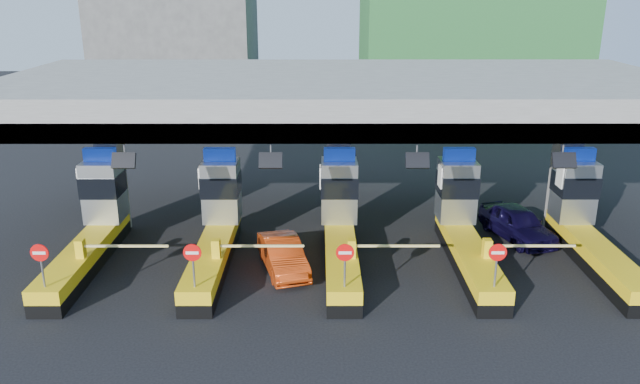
{
  "coord_description": "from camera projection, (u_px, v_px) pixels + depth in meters",
  "views": [
    {
      "loc": [
        -0.85,
        -23.36,
        10.49
      ],
      "look_at": [
        -0.81,
        0.0,
        2.82
      ],
      "focal_mm": 35.0,
      "sensor_mm": 36.0,
      "label": 1
    }
  ],
  "objects": [
    {
      "name": "van",
      "position": [
        518.0,
        223.0,
        27.17
      ],
      "size": [
        2.9,
        4.58,
        1.45
      ],
      "primitive_type": "imported",
      "rotation": [
        0.0,
        0.0,
        0.3
      ],
      "color": "black",
      "rests_on": "ground"
    },
    {
      "name": "red_car",
      "position": [
        283.0,
        255.0,
        24.12
      ],
      "size": [
        2.36,
        4.12,
        1.28
      ],
      "primitive_type": "imported",
      "rotation": [
        0.0,
        0.0,
        0.27
      ],
      "color": "#BE380E",
      "rests_on": "ground"
    },
    {
      "name": "bg_building_concrete",
      "position": [
        175.0,
        5.0,
        56.85
      ],
      "size": [
        14.0,
        10.0,
        18.0
      ],
      "primitive_type": "cube",
      "color": "#4C4C49",
      "rests_on": "ground"
    },
    {
      "name": "toll_lane_left",
      "position": [
        217.0,
        223.0,
        25.29
      ],
      "size": [
        4.43,
        8.0,
        4.16
      ],
      "color": "black",
      "rests_on": "ground"
    },
    {
      "name": "ground",
      "position": [
        340.0,
        257.0,
        25.47
      ],
      "size": [
        120.0,
        120.0,
        0.0
      ],
      "primitive_type": "plane",
      "color": "black",
      "rests_on": "ground"
    },
    {
      "name": "toll_lane_far_right",
      "position": [
        586.0,
        223.0,
        25.31
      ],
      "size": [
        4.43,
        8.0,
        4.16
      ],
      "color": "black",
      "rests_on": "ground"
    },
    {
      "name": "toll_lane_center",
      "position": [
        340.0,
        223.0,
        25.3
      ],
      "size": [
        4.43,
        8.0,
        4.16
      ],
      "color": "black",
      "rests_on": "ground"
    },
    {
      "name": "toll_lane_right",
      "position": [
        463.0,
        223.0,
        25.31
      ],
      "size": [
        4.43,
        8.0,
        4.16
      ],
      "color": "black",
      "rests_on": "ground"
    },
    {
      "name": "toll_lane_far_left",
      "position": [
        94.0,
        223.0,
        25.29
      ],
      "size": [
        4.43,
        8.0,
        4.16
      ],
      "color": "black",
      "rests_on": "ground"
    },
    {
      "name": "toll_canopy",
      "position": [
        339.0,
        96.0,
        26.29
      ],
      "size": [
        28.0,
        12.09,
        7.0
      ],
      "color": "slate",
      "rests_on": "ground"
    }
  ]
}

